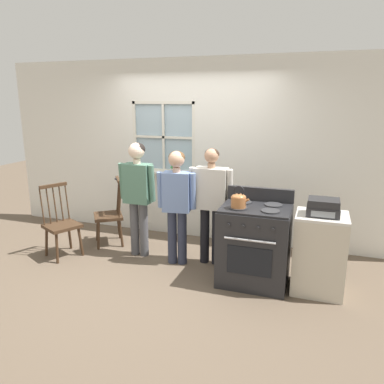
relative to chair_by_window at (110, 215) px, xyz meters
The scene contains 13 objects.
ground_plane 1.34m from the chair_by_window, 31.33° to the right, with size 16.00×16.00×0.00m, color brown.
wall_back 1.60m from the chair_by_window, 33.96° to the left, with size 6.40×0.16×2.70m.
chair_by_window is the anchor object (origin of this frame).
chair_near_wall 0.71m from the chair_by_window, 123.76° to the right, with size 0.55×0.55×0.99m.
person_elderly_left 0.82m from the chair_by_window, 20.88° to the right, with size 0.51×0.23×1.56m.
person_teen_center 1.31m from the chair_by_window, 14.63° to the right, with size 0.51×0.26×1.49m.
person_adult_right 1.67m from the chair_by_window, ahead, with size 0.57×0.22×1.52m.
stove 2.29m from the chair_by_window, 12.66° to the right, with size 0.79×0.68×1.08m.
kettle 2.23m from the chair_by_window, 17.12° to the right, with size 0.21×0.17×0.25m.
potted_plant 1.21m from the chair_by_window, 39.52° to the left, with size 0.14×0.14×0.32m.
handbag 0.45m from the chair_by_window, 35.34° to the left, with size 0.25×0.25×0.31m.
side_counter 2.99m from the chair_by_window, ahead, with size 0.55×0.50×0.90m.
stereo 3.04m from the chair_by_window, ahead, with size 0.34×0.29×0.18m.
Camera 1 is at (1.79, -3.93, 2.12)m, focal length 35.00 mm.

